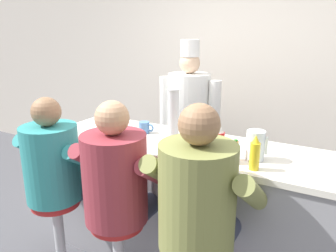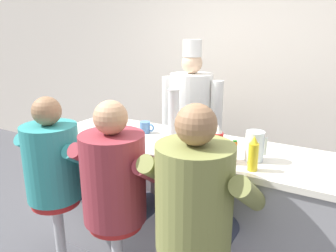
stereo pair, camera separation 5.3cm
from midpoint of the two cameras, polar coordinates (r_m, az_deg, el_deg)
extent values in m
cube|color=beige|center=(3.81, 13.40, 8.76)|extent=(10.00, 0.06, 2.70)
cube|color=gray|center=(2.66, 2.45, -13.80)|extent=(2.18, 0.65, 0.98)
cube|color=silver|center=(2.44, 2.60, -3.40)|extent=(2.23, 0.68, 0.04)
cylinder|color=red|center=(2.07, 8.09, -3.73)|extent=(0.07, 0.07, 0.20)
cone|color=white|center=(2.03, 8.23, -0.40)|extent=(0.05, 0.05, 0.05)
cylinder|color=yellow|center=(2.01, 14.11, -5.14)|extent=(0.06, 0.06, 0.17)
cone|color=yellow|center=(1.97, 14.33, -2.23)|extent=(0.05, 0.05, 0.05)
cylinder|color=orange|center=(2.14, 10.95, -4.21)|extent=(0.04, 0.04, 0.13)
cylinder|color=#287F2D|center=(2.12, 11.05, -2.48)|extent=(0.02, 0.02, 0.01)
cylinder|color=silver|center=(2.16, 14.28, -3.29)|extent=(0.12, 0.12, 0.19)
cube|color=silver|center=(2.14, 16.10, -3.32)|extent=(0.01, 0.01, 0.12)
cylinder|color=white|center=(2.74, -8.92, -0.72)|extent=(0.25, 0.25, 0.02)
ellipsoid|color=#E0BC60|center=(2.74, -8.94, -0.24)|extent=(0.11, 0.09, 0.03)
cylinder|color=#B24C47|center=(2.52, -8.72, -1.76)|extent=(0.14, 0.14, 0.05)
cylinder|color=#4C7AB2|center=(2.67, -4.74, -0.24)|extent=(0.09, 0.09, 0.09)
torus|color=#4C7AB2|center=(2.63, -3.71, -0.31)|extent=(0.07, 0.02, 0.07)
cylinder|color=#B7BABF|center=(2.50, 0.31, 2.05)|extent=(0.08, 0.08, 0.37)
cylinder|color=silver|center=(2.46, 0.31, 6.36)|extent=(0.09, 0.09, 0.01)
cylinder|color=#B2B5BA|center=(2.76, -18.93, -17.62)|extent=(0.08, 0.08, 0.60)
cylinder|color=red|center=(2.61, -19.53, -12.23)|extent=(0.35, 0.35, 0.05)
cylinder|color=#33384C|center=(2.78, -17.97, -9.42)|extent=(0.15, 0.39, 0.15)
cylinder|color=#33384C|center=(2.65, -15.01, -10.46)|extent=(0.15, 0.39, 0.15)
cylinder|color=teal|center=(2.49, -20.18, -6.10)|extent=(0.39, 0.39, 0.55)
cylinder|color=teal|center=(2.72, -21.93, -3.74)|extent=(0.10, 0.42, 0.34)
cylinder|color=teal|center=(2.38, -14.32, -5.89)|extent=(0.10, 0.42, 0.34)
sphere|color=#8C6647|center=(2.38, -21.06, 2.34)|extent=(0.20, 0.20, 0.20)
cylinder|color=red|center=(2.27, -9.53, -16.14)|extent=(0.35, 0.35, 0.05)
cylinder|color=#33384C|center=(2.44, -8.49, -12.50)|extent=(0.15, 0.41, 0.15)
cylinder|color=#33384C|center=(2.33, -4.38, -13.76)|extent=(0.15, 0.41, 0.15)
cylinder|color=maroon|center=(2.12, -9.93, -8.95)|extent=(0.41, 0.41, 0.58)
cylinder|color=maroon|center=(2.34, -13.14, -5.85)|extent=(0.11, 0.44, 0.35)
cylinder|color=maroon|center=(2.05, -2.26, -8.62)|extent=(0.11, 0.44, 0.35)
sphere|color=tan|center=(1.98, -10.48, 1.41)|extent=(0.21, 0.21, 0.21)
cylinder|color=red|center=(2.02, 4.04, -20.49)|extent=(0.35, 0.35, 0.05)
cylinder|color=#33384C|center=(2.19, 3.89, -15.87)|extent=(0.16, 0.43, 0.16)
cylinder|color=#33384C|center=(2.13, 9.38, -17.19)|extent=(0.16, 0.43, 0.16)
cylinder|color=olive|center=(1.84, 4.25, -12.24)|extent=(0.43, 0.43, 0.61)
cylinder|color=olive|center=(2.03, -1.28, -8.32)|extent=(0.11, 0.46, 0.37)
cylinder|color=olive|center=(1.85, 13.69, -11.46)|extent=(0.11, 0.46, 0.37)
sphere|color=#8C6647|center=(1.68, 4.55, 0.29)|extent=(0.22, 0.22, 0.22)
cube|color=#232328|center=(3.59, 3.05, -6.99)|extent=(0.33, 0.18, 0.80)
cube|color=white|center=(3.49, 2.73, -4.85)|extent=(0.30, 0.02, 0.48)
cylinder|color=white|center=(3.38, 3.23, 4.03)|extent=(0.43, 0.43, 0.60)
sphere|color=#DBB28E|center=(3.32, 3.34, 10.88)|extent=(0.21, 0.21, 0.21)
cylinder|color=white|center=(3.31, 3.39, 13.39)|extent=(0.19, 0.19, 0.17)
cylinder|color=white|center=(3.51, -0.88, 4.45)|extent=(0.12, 0.12, 0.51)
cylinder|color=white|center=(3.27, 7.63, 3.45)|extent=(0.12, 0.12, 0.51)
camera|label=1|loc=(0.03, -90.63, -0.18)|focal=35.00mm
camera|label=2|loc=(0.03, 89.37, 0.18)|focal=35.00mm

